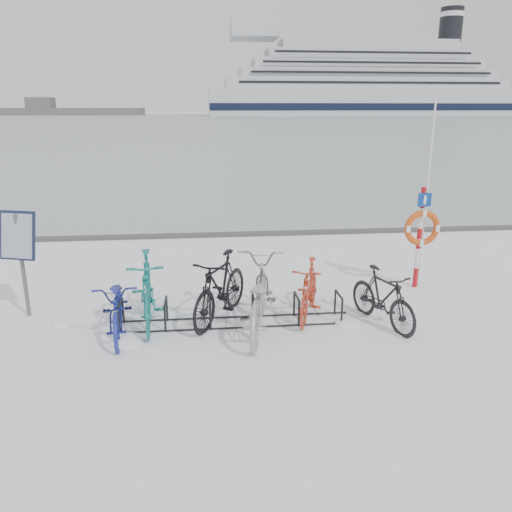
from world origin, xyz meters
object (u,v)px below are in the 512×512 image
at_px(bike_rack, 232,313).
at_px(cruise_ferry, 362,87).
at_px(info_board, 18,242).
at_px(lifebuoy_station, 422,228).

relative_size(bike_rack, cruise_ferry, 0.03).
xyz_separation_m(bike_rack, cruise_ferry, (70.90, 220.78, 12.21)).
xyz_separation_m(bike_rack, info_board, (-3.48, 0.67, 1.14)).
bearing_deg(cruise_ferry, info_board, -108.67).
height_order(info_board, lifebuoy_station, lifebuoy_station).
bearing_deg(bike_rack, lifebuoy_station, 19.59).
bearing_deg(info_board, bike_rack, 5.93).
bearing_deg(bike_rack, cruise_ferry, 72.20).
xyz_separation_m(info_board, cruise_ferry, (74.38, 220.11, 11.06)).
bearing_deg(info_board, cruise_ferry, 88.16).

